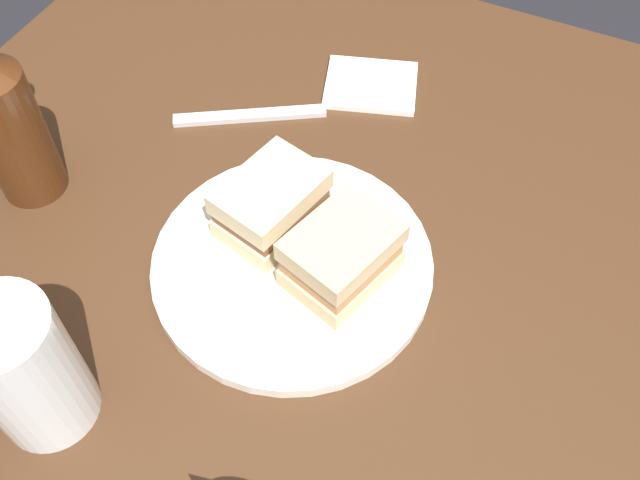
% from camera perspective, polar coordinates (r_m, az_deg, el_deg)
% --- Properties ---
extents(ground_plane, '(6.00, 6.00, 0.00)m').
position_cam_1_polar(ground_plane, '(1.39, 1.19, -18.39)').
color(ground_plane, black).
extents(dining_table, '(1.07, 0.92, 0.73)m').
position_cam_1_polar(dining_table, '(1.05, 1.54, -12.27)').
color(dining_table, '#422816').
rests_on(dining_table, ground).
extents(plate, '(0.28, 0.28, 0.01)m').
position_cam_1_polar(plate, '(0.71, -2.22, -1.94)').
color(plate, silver).
rests_on(plate, dining_table).
extents(sandwich_half_left, '(0.10, 0.12, 0.06)m').
position_cam_1_polar(sandwich_half_left, '(0.67, 1.74, -1.25)').
color(sandwich_half_left, '#CCB284').
rests_on(sandwich_half_left, plate).
extents(sandwich_half_right, '(0.10, 0.12, 0.06)m').
position_cam_1_polar(sandwich_half_right, '(0.71, -3.90, 2.89)').
color(sandwich_half_right, beige).
rests_on(sandwich_half_right, plate).
extents(potato_wedge_front, '(0.06, 0.04, 0.02)m').
position_cam_1_polar(potato_wedge_front, '(0.71, 0.41, 0.29)').
color(potato_wedge_front, gold).
rests_on(potato_wedge_front, plate).
extents(potato_wedge_middle, '(0.05, 0.02, 0.02)m').
position_cam_1_polar(potato_wedge_middle, '(0.72, 3.41, 0.89)').
color(potato_wedge_middle, gold).
rests_on(potato_wedge_middle, plate).
extents(potato_wedge_back, '(0.04, 0.05, 0.02)m').
position_cam_1_polar(potato_wedge_back, '(0.72, 1.04, 0.88)').
color(potato_wedge_back, '#B77F33').
rests_on(potato_wedge_back, plate).
extents(potato_wedge_left_edge, '(0.04, 0.05, 0.02)m').
position_cam_1_polar(potato_wedge_left_edge, '(0.71, 3.50, -0.05)').
color(potato_wedge_left_edge, '#AD702D').
rests_on(potato_wedge_left_edge, plate).
extents(potato_wedge_right_edge, '(0.04, 0.06, 0.02)m').
position_cam_1_polar(potato_wedge_right_edge, '(0.74, -2.05, 2.95)').
color(potato_wedge_right_edge, gold).
rests_on(potato_wedge_right_edge, plate).
extents(pint_glass, '(0.08, 0.08, 0.15)m').
position_cam_1_polar(pint_glass, '(0.63, -22.21, -10.03)').
color(pint_glass, white).
rests_on(pint_glass, dining_table).
extents(cider_bottle, '(0.07, 0.07, 0.25)m').
position_cam_1_polar(cider_bottle, '(0.78, -23.88, 8.76)').
color(cider_bottle, '#47230F').
rests_on(cider_bottle, dining_table).
extents(napkin, '(0.13, 0.12, 0.01)m').
position_cam_1_polar(napkin, '(0.89, 4.09, 12.26)').
color(napkin, white).
rests_on(napkin, dining_table).
extents(fork, '(0.16, 0.11, 0.01)m').
position_cam_1_polar(fork, '(0.86, -5.62, 9.87)').
color(fork, silver).
rests_on(fork, dining_table).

